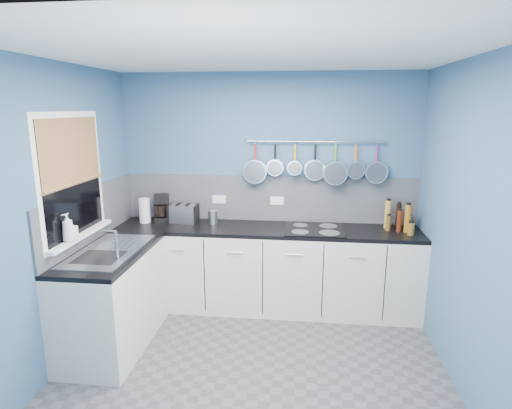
% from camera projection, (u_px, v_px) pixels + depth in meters
% --- Properties ---
extents(floor, '(3.20, 3.00, 0.02)m').
position_uv_depth(floor, '(252.00, 374.00, 3.46)').
color(floor, '#47474C').
rests_on(floor, ground).
extents(ceiling, '(3.20, 3.00, 0.02)m').
position_uv_depth(ceiling, '(251.00, 51.00, 2.89)').
color(ceiling, white).
rests_on(ceiling, ground).
extents(wall_back, '(3.20, 0.02, 2.50)m').
position_uv_depth(wall_back, '(268.00, 189.00, 4.64)').
color(wall_back, '#375C7F').
rests_on(wall_back, ground).
extents(wall_front, '(3.20, 0.02, 2.50)m').
position_uv_depth(wall_front, '(205.00, 329.00, 1.71)').
color(wall_front, '#375C7F').
rests_on(wall_front, ground).
extents(wall_left, '(0.02, 3.00, 2.50)m').
position_uv_depth(wall_left, '(52.00, 221.00, 3.35)').
color(wall_left, '#375C7F').
rests_on(wall_left, ground).
extents(wall_right, '(0.02, 3.00, 2.50)m').
position_uv_depth(wall_right, '(475.00, 234.00, 3.00)').
color(wall_right, '#375C7F').
rests_on(wall_right, ground).
extents(backsplash_back, '(3.20, 0.02, 0.50)m').
position_uv_depth(backsplash_back, '(268.00, 198.00, 4.64)').
color(backsplash_back, gray).
rests_on(backsplash_back, wall_back).
extents(backsplash_left, '(0.02, 1.80, 0.50)m').
position_uv_depth(backsplash_left, '(92.00, 214.00, 3.95)').
color(backsplash_left, gray).
rests_on(backsplash_left, wall_left).
extents(cabinet_run_back, '(3.20, 0.60, 0.86)m').
position_uv_depth(cabinet_run_back, '(265.00, 269.00, 4.52)').
color(cabinet_run_back, beige).
rests_on(cabinet_run_back, ground).
extents(worktop_back, '(3.20, 0.60, 0.04)m').
position_uv_depth(worktop_back, '(266.00, 229.00, 4.42)').
color(worktop_back, black).
rests_on(worktop_back, cabinet_run_back).
extents(cabinet_run_left, '(0.60, 1.20, 0.86)m').
position_uv_depth(cabinet_run_left, '(113.00, 300.00, 3.79)').
color(cabinet_run_left, beige).
rests_on(cabinet_run_left, ground).
extents(worktop_left, '(0.60, 1.20, 0.04)m').
position_uv_depth(worktop_left, '(109.00, 253.00, 3.69)').
color(worktop_left, black).
rests_on(worktop_left, cabinet_run_left).
extents(window_frame, '(0.01, 1.00, 1.10)m').
position_uv_depth(window_frame, '(72.00, 177.00, 3.57)').
color(window_frame, white).
rests_on(window_frame, wall_left).
extents(window_glass, '(0.01, 0.90, 1.00)m').
position_uv_depth(window_glass, '(73.00, 177.00, 3.57)').
color(window_glass, black).
rests_on(window_glass, wall_left).
extents(bamboo_blind, '(0.01, 0.90, 0.55)m').
position_uv_depth(bamboo_blind, '(71.00, 151.00, 3.52)').
color(bamboo_blind, '#99764D').
rests_on(bamboo_blind, wall_left).
extents(window_sill, '(0.10, 0.98, 0.03)m').
position_uv_depth(window_sill, '(81.00, 235.00, 3.69)').
color(window_sill, white).
rests_on(window_sill, wall_left).
extents(sink_unit, '(0.50, 0.95, 0.01)m').
position_uv_depth(sink_unit, '(109.00, 251.00, 3.69)').
color(sink_unit, silver).
rests_on(sink_unit, worktop_left).
extents(mixer_tap, '(0.12, 0.08, 0.26)m').
position_uv_depth(mixer_tap, '(116.00, 244.00, 3.47)').
color(mixer_tap, silver).
rests_on(mixer_tap, worktop_left).
extents(socket_left, '(0.15, 0.01, 0.09)m').
position_uv_depth(socket_left, '(219.00, 199.00, 4.69)').
color(socket_left, white).
rests_on(socket_left, backsplash_back).
extents(socket_right, '(0.15, 0.01, 0.09)m').
position_uv_depth(socket_right, '(277.00, 201.00, 4.62)').
color(socket_right, white).
rests_on(socket_right, backsplash_back).
extents(pot_rail, '(1.45, 0.02, 0.02)m').
position_uv_depth(pot_rail, '(316.00, 142.00, 4.40)').
color(pot_rail, silver).
rests_on(pot_rail, wall_back).
extents(soap_bottle_a, '(0.12, 0.12, 0.24)m').
position_uv_depth(soap_bottle_a, '(68.00, 228.00, 3.44)').
color(soap_bottle_a, white).
rests_on(soap_bottle_a, window_sill).
extents(soap_bottle_b, '(0.08, 0.08, 0.17)m').
position_uv_depth(soap_bottle_b, '(71.00, 230.00, 3.49)').
color(soap_bottle_b, white).
rests_on(soap_bottle_b, window_sill).
extents(paper_towel, '(0.15, 0.15, 0.27)m').
position_uv_depth(paper_towel, '(145.00, 210.00, 4.58)').
color(paper_towel, white).
rests_on(paper_towel, worktop_back).
extents(coffee_maker, '(0.22, 0.23, 0.30)m').
position_uv_depth(coffee_maker, '(162.00, 208.00, 4.62)').
color(coffee_maker, black).
rests_on(coffee_maker, worktop_back).
extents(toaster, '(0.32, 0.21, 0.19)m').
position_uv_depth(toaster, '(183.00, 213.00, 4.60)').
color(toaster, silver).
rests_on(toaster, worktop_back).
extents(canister, '(0.13, 0.13, 0.14)m').
position_uv_depth(canister, '(213.00, 217.00, 4.55)').
color(canister, silver).
rests_on(canister, worktop_back).
extents(hob, '(0.60, 0.53, 0.01)m').
position_uv_depth(hob, '(315.00, 229.00, 4.32)').
color(hob, black).
rests_on(hob, worktop_back).
extents(pan_0, '(0.26, 0.08, 0.45)m').
position_uv_depth(pan_0, '(255.00, 162.00, 4.51)').
color(pan_0, silver).
rests_on(pan_0, pot_rail).
extents(pan_1, '(0.18, 0.06, 0.37)m').
position_uv_depth(pan_1, '(275.00, 159.00, 4.48)').
color(pan_1, silver).
rests_on(pan_1, pot_rail).
extents(pan_2, '(0.16, 0.12, 0.35)m').
position_uv_depth(pan_2, '(295.00, 158.00, 4.46)').
color(pan_2, silver).
rests_on(pan_2, pot_rail).
extents(pan_3, '(0.22, 0.05, 0.41)m').
position_uv_depth(pan_3, '(315.00, 161.00, 4.44)').
color(pan_3, silver).
rests_on(pan_3, pot_rail).
extents(pan_4, '(0.25, 0.12, 0.44)m').
position_uv_depth(pan_4, '(335.00, 163.00, 4.42)').
color(pan_4, silver).
rests_on(pan_4, pot_rail).
extents(pan_5, '(0.19, 0.09, 0.38)m').
position_uv_depth(pan_5, '(356.00, 160.00, 4.39)').
color(pan_5, silver).
rests_on(pan_5, pot_rail).
extents(pan_6, '(0.23, 0.08, 0.42)m').
position_uv_depth(pan_6, '(376.00, 163.00, 4.37)').
color(pan_6, silver).
rests_on(pan_6, pot_rail).
extents(condiment_0, '(0.06, 0.06, 0.17)m').
position_uv_depth(condiment_0, '(408.00, 221.00, 4.34)').
color(condiment_0, '#3F721E').
rests_on(condiment_0, worktop_back).
extents(condiment_1, '(0.05, 0.05, 0.27)m').
position_uv_depth(condiment_1, '(398.00, 216.00, 4.34)').
color(condiment_1, black).
rests_on(condiment_1, worktop_back).
extents(condiment_2, '(0.07, 0.07, 0.30)m').
position_uv_depth(condiment_2, '(388.00, 214.00, 4.36)').
color(condiment_2, olive).
rests_on(condiment_2, worktop_back).
extents(condiment_3, '(0.06, 0.06, 0.28)m').
position_uv_depth(condiment_3, '(408.00, 218.00, 4.23)').
color(condiment_3, '#8C5914').
rests_on(condiment_3, worktop_back).
extents(condiment_4, '(0.05, 0.05, 0.22)m').
position_uv_depth(condiment_4, '(399.00, 221.00, 4.24)').
color(condiment_4, '#4C190C').
rests_on(condiment_4, worktop_back).
extents(condiment_5, '(0.05, 0.05, 0.16)m').
position_uv_depth(condiment_5, '(388.00, 223.00, 4.29)').
color(condiment_5, brown).
rests_on(condiment_5, worktop_back).
extents(condiment_6, '(0.07, 0.07, 0.12)m').
position_uv_depth(condiment_6, '(411.00, 229.00, 4.15)').
color(condiment_6, brown).
rests_on(condiment_6, worktop_back).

